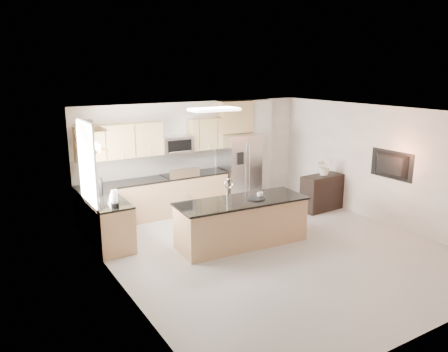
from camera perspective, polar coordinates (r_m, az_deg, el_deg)
floor at (r=8.59m, az=6.56°, el=-9.35°), size 6.50×6.50×0.00m
ceiling at (r=7.94m, az=7.08°, el=8.18°), size 6.00×6.50×0.02m
wall_back at (r=10.85m, az=-3.79°, el=2.79°), size 6.00×0.02×2.60m
wall_front at (r=6.08m, az=26.12°, el=-7.51°), size 6.00×0.02×2.60m
wall_left at (r=6.81m, az=-13.61°, el=-4.23°), size 0.02×6.50×2.60m
wall_right at (r=10.25m, az=20.17°, el=1.33°), size 0.02×6.50×2.60m
back_counter at (r=10.26m, az=-8.97°, el=-2.74°), size 3.55×0.66×1.44m
left_counter at (r=8.85m, az=-15.01°, el=-5.85°), size 0.66×1.50×0.92m
range at (r=10.49m, az=-5.80°, el=-2.27°), size 0.76×0.64×1.14m
upper_cabinets at (r=10.08m, az=-10.00°, el=4.81°), size 3.50×0.33×0.75m
microwave at (r=10.35m, az=-6.25°, el=4.07°), size 0.76×0.40×0.40m
refrigerator at (r=11.14m, az=1.98°, el=0.95°), size 0.92×0.78×1.78m
partition_column at (r=11.66m, az=4.52°, el=3.55°), size 0.60×0.30×2.60m
window at (r=8.46m, az=-17.46°, el=1.47°), size 0.04×1.15×1.65m
shelf_lower at (r=8.53m, az=-16.94°, el=3.66°), size 0.30×1.20×0.04m
shelf_upper at (r=8.47m, az=-17.12°, el=6.12°), size 0.30×1.20×0.04m
ceiling_fixture at (r=9.04m, az=-1.30°, el=8.70°), size 1.00×0.50×0.06m
island at (r=8.60m, az=2.31°, el=-6.00°), size 2.65×1.11×1.32m
credenza at (r=10.91m, az=12.68°, el=-2.13°), size 1.11×0.53×0.87m
cup at (r=8.66m, az=4.73°, el=-2.45°), size 0.15×0.15×0.10m
platter at (r=8.54m, az=4.20°, el=-2.97°), size 0.44×0.44×0.02m
blender at (r=8.12m, az=-14.08°, el=-3.06°), size 0.14×0.14×0.33m
kettle at (r=8.49m, az=-14.50°, el=-2.68°), size 0.18×0.18×0.22m
coffee_maker at (r=9.07m, az=-16.16°, el=-1.38°), size 0.23×0.25×0.32m
bowl at (r=8.81m, az=-17.73°, el=6.79°), size 0.47×0.47×0.10m
flower_vase at (r=10.78m, az=13.07°, el=1.85°), size 0.68×0.61×0.66m
television at (r=10.05m, az=20.75°, el=1.33°), size 0.14×1.08×0.62m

